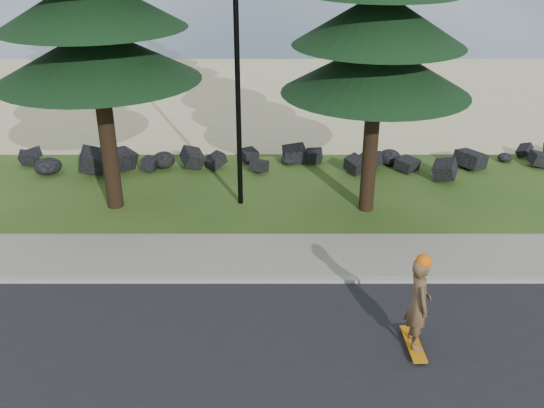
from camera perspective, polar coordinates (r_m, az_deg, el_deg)
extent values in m
plane|color=#224515|center=(14.40, -3.56, -5.37)|extent=(160.00, 160.00, 0.00)
cube|color=black|center=(10.81, -4.97, -17.72)|extent=(160.00, 7.00, 0.02)
cube|color=#9C988C|center=(13.62, -3.78, -7.14)|extent=(160.00, 0.20, 0.10)
cube|color=gray|center=(14.56, -3.52, -4.83)|extent=(160.00, 2.00, 0.08)
cube|color=beige|center=(27.84, -1.87, 10.22)|extent=(160.00, 15.00, 0.01)
cylinder|color=black|center=(15.91, -3.30, 13.24)|extent=(0.14, 0.14, 8.00)
cube|color=#C0710B|center=(12.00, 13.15, -12.68)|extent=(0.31, 1.10, 0.04)
imported|color=brown|center=(11.46, 13.62, -9.04)|extent=(0.46, 0.68, 1.81)
sphere|color=#E0590C|center=(11.00, 14.08, -5.30)|extent=(0.29, 0.29, 0.29)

